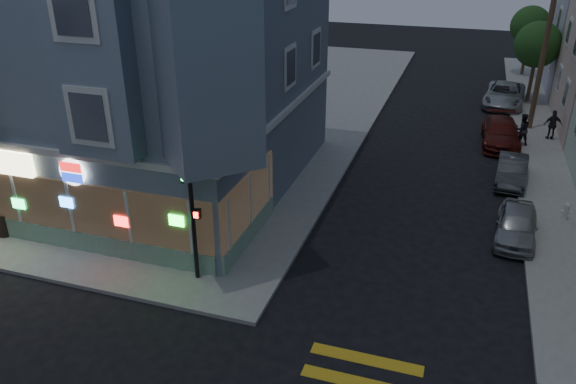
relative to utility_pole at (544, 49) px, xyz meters
The scene contains 15 objects.
ground 27.26m from the utility_pole, 116.57° to the right, with size 120.00×120.00×0.00m, color black.
sidewalk_nw 25.95m from the utility_pole, behind, with size 33.00×42.00×0.15m, color gray.
corner_building 22.24m from the utility_pole, 144.13° to the right, with size 14.60×14.60×11.40m.
utility_pole is the anchor object (origin of this frame).
street_tree_near 6.06m from the utility_pole, 88.09° to the left, with size 3.00×3.00×5.30m.
street_tree_far 14.03m from the utility_pole, 89.18° to the left, with size 3.00×3.00×5.30m.
pedestrian_a 5.01m from the utility_pole, 102.24° to the right, with size 0.86×0.67×1.77m, color black.
pedestrian_b 4.29m from the utility_pole, 59.64° to the right, with size 0.98×0.41×1.67m, color #26252D.
parked_car_a 14.57m from the utility_pole, 95.34° to the right, with size 1.50×3.74×1.27m, color #989B9F.
parked_car_b 9.42m from the utility_pole, 98.86° to the right, with size 1.31×3.76×1.24m, color #383B3D.
parked_car_c 5.45m from the utility_pole, 118.71° to the right, with size 1.94×4.78×1.39m, color #591A14.
parked_car_d 6.43m from the utility_pole, 106.15° to the left, with size 2.46×5.34×1.49m, color #A3A8AD.
traffic_signal 23.62m from the utility_pole, 119.94° to the right, with size 0.59×0.53×4.70m.
fire_hydrant 12.56m from the utility_pole, 86.53° to the right, with size 0.42×0.24×0.73m.
trash_can 28.75m from the utility_pole, 135.32° to the right, with size 0.56×0.56×0.90m, color black.
Camera 1 is at (8.19, -10.70, 11.15)m, focal length 35.00 mm.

